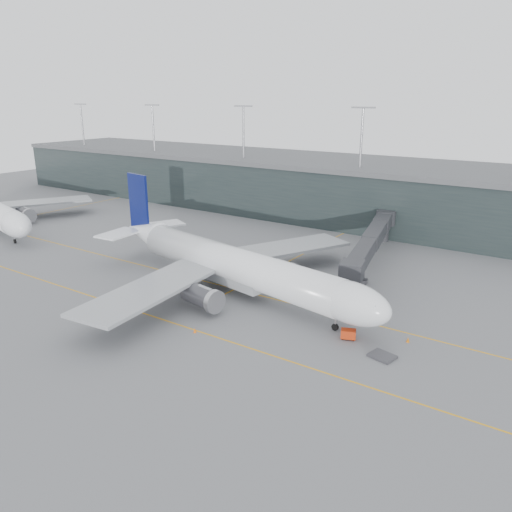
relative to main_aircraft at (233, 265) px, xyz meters
The scene contains 17 objects.
ground 8.97m from the main_aircraft, 137.36° to the left, with size 320.00×320.00×0.00m, color #5D5C61.
taxiline_a 7.44m from the main_aircraft, 168.56° to the left, with size 160.00×0.25×0.02m, color orange.
taxiline_b 16.59m from the main_aircraft, 110.52° to the right, with size 160.00×0.25×0.02m, color orange.
taxiline_lead_main 25.59m from the main_aircraft, 91.29° to the left, with size 0.25×60.00×0.02m, color orange.
taxiline_lead_adj 84.53m from the main_aircraft, 162.68° to the left, with size 0.25×60.00×0.02m, color orange.
terminal 63.43m from the main_aircraft, 95.04° to the left, with size 240.00×36.00×29.00m.
main_aircraft is the anchor object (origin of this frame).
jet_bridge 33.83m from the main_aircraft, 64.71° to the left, with size 13.44×46.11×7.09m.
gse_cart 24.22m from the main_aircraft, 12.50° to the right, with size 2.35×1.94×1.38m.
baggage_dolly 30.29m from the main_aircraft, 14.38° to the right, with size 3.11×2.48×0.31m, color #36353A.
uld_a 17.39m from the main_aircraft, 123.14° to the left, with size 2.22×2.00×1.66m.
uld_b 17.91m from the main_aircraft, 115.12° to the left, with size 2.26×1.97×1.78m.
uld_c 17.13m from the main_aircraft, 113.11° to the left, with size 2.51×2.28×1.86m.
cone_nose 30.75m from the main_aircraft, ahead, with size 0.46×0.46×0.73m, color #D1670B.
cone_wing_stbd 16.73m from the main_aircraft, 73.24° to the right, with size 0.45×0.45×0.71m, color orange.
cone_wing_port 15.74m from the main_aircraft, 77.96° to the left, with size 0.38×0.38×0.61m, color #F5490D.
cone_tail 14.35m from the main_aircraft, 160.78° to the right, with size 0.50×0.50×0.79m, color #F35E0D.
Camera 1 is at (52.90, -68.34, 31.60)m, focal length 35.00 mm.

